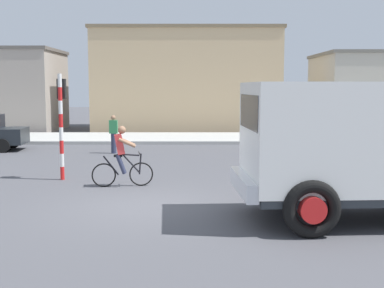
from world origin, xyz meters
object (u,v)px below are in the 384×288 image
Objects in this scene: truck_foreground at (369,141)px; cyclist at (121,156)px; traffic_light_pole at (60,112)px; pedestrian_near_kerb at (112,134)px.

cyclist is (-5.71, 3.55, -0.80)m from truck_foreground.
traffic_light_pole reaches higher than truck_foreground.
traffic_light_pole is (-7.68, 4.69, 0.40)m from truck_foreground.
traffic_light_pole is at bearing 148.59° from truck_foreground.
truck_foreground is 6.77m from cyclist.
cyclist is 7.35m from pedestrian_near_kerb.
cyclist is at bearing -79.36° from pedestrian_near_kerb.
cyclist is at bearing 148.12° from truck_foreground.
cyclist is 2.57m from traffic_light_pole.
truck_foreground is 9.01m from traffic_light_pole.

